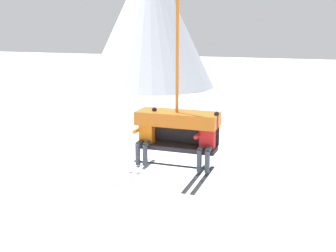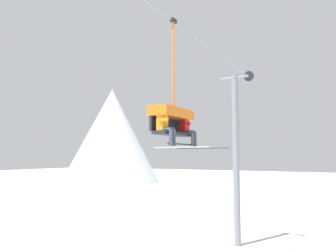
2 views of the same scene
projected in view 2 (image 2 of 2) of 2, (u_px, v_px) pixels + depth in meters
mountain_peak_central at (112, 135)px, 60.25m from camera, size 17.57×17.57×17.20m
lift_tower_far at (236, 154)px, 17.85m from camera, size 0.36×1.88×9.39m
lift_cable at (170, 18)px, 10.39m from camera, size 19.31×0.05×0.05m
chairlift_chair at (171, 116)px, 10.31m from camera, size 1.84×0.74×4.08m
skier_orange at (166, 124)px, 9.56m from camera, size 0.48×1.70×1.34m
skier_red at (188, 128)px, 10.79m from camera, size 0.48×1.70×1.34m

